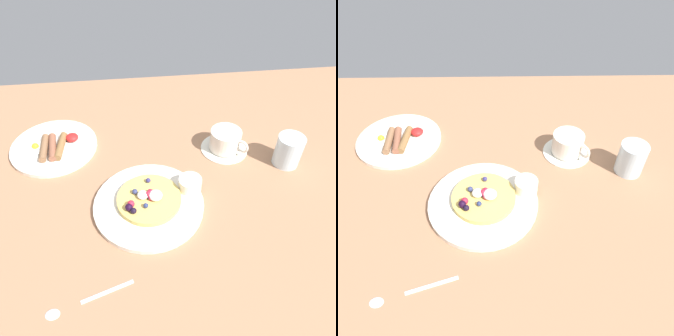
{
  "view_description": "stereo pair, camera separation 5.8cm",
  "coord_description": "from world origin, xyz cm",
  "views": [
    {
      "loc": [
        -3.76,
        -58.51,
        63.05
      ],
      "look_at": [
        3.14,
        1.16,
        4.0
      ],
      "focal_mm": 34.43,
      "sensor_mm": 36.0,
      "label": 1
    },
    {
      "loc": [
        2.03,
        -58.89,
        63.05
      ],
      "look_at": [
        3.14,
        1.16,
        4.0
      ],
      "focal_mm": 34.43,
      "sensor_mm": 36.0,
      "label": 2
    }
  ],
  "objects": [
    {
      "name": "ground_plane",
      "position": [
        0.0,
        0.0,
        -1.5
      ],
      "size": [
        190.04,
        113.32,
        3.0
      ],
      "primitive_type": "cube",
      "color": "#9C6E4F"
    },
    {
      "name": "water_glass",
      "position": [
        36.78,
        3.7,
        4.47
      ],
      "size": [
        7.27,
        7.27,
        8.94
      ],
      "primitive_type": "cylinder",
      "color": "silver",
      "rests_on": "ground_plane"
    },
    {
      "name": "fried_breakfast",
      "position": [
        -29.1,
        16.16,
        2.11
      ],
      "size": [
        15.94,
        11.19,
        2.24
      ],
      "color": "brown",
      "rests_on": "breakfast_plate"
    },
    {
      "name": "coffee_cup",
      "position": [
        21.13,
        11.21,
        3.73
      ],
      "size": [
        9.9,
        10.13,
        5.87
      ],
      "color": "silver",
      "rests_on": "coffee_saucer"
    },
    {
      "name": "pancake_plate",
      "position": [
        -2.67,
        -7.75,
        0.7
      ],
      "size": [
        27.2,
        27.2,
        1.39
      ],
      "primitive_type": "cylinder",
      "color": "silver",
      "rests_on": "ground_plane"
    },
    {
      "name": "breakfast_plate",
      "position": [
        -29.01,
        17.41,
        0.61
      ],
      "size": [
        25.07,
        25.07,
        1.21
      ],
      "primitive_type": "cylinder",
      "color": "white",
      "rests_on": "ground_plane"
    },
    {
      "name": "coffee_saucer",
      "position": [
        21.03,
        11.31,
        0.34
      ],
      "size": [
        13.67,
        13.67,
        0.68
      ],
      "primitive_type": "cylinder",
      "color": "white",
      "rests_on": "ground_plane"
    },
    {
      "name": "syrup_ramekin",
      "position": [
        8.14,
        -4.26,
        3.12
      ],
      "size": [
        5.86,
        5.86,
        3.35
      ],
      "color": "silver",
      "rests_on": "pancake_plate"
    },
    {
      "name": "pancake_with_berries",
      "position": [
        -2.64,
        -7.3,
        2.34
      ],
      "size": [
        15.87,
        15.87,
        3.35
      ],
      "color": "#D5B55B",
      "rests_on": "pancake_plate"
    },
    {
      "name": "teaspoon",
      "position": [
        -18.64,
        -30.64,
        0.24
      ],
      "size": [
        17.19,
        6.39,
        0.6
      ],
      "color": "silver",
      "rests_on": "ground_plane"
    }
  ]
}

